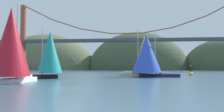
{
  "coord_description": "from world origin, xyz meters",
  "views": [
    {
      "loc": [
        6.78,
        -23.48,
        2.06
      ],
      "look_at": [
        0.0,
        35.59,
        4.63
      ],
      "focal_mm": 40.13,
      "sensor_mm": 36.0,
      "label": 1
    }
  ],
  "objects_px": {
    "sailboat_crimson_sail": "(11,44)",
    "sailboat_blue_spinnaker": "(147,55)",
    "sailboat_yellow_sail": "(144,55)",
    "channel_buoy": "(191,74)",
    "sailboat_teal_sail": "(49,53)"
  },
  "relations": [
    {
      "from": "sailboat_teal_sail",
      "to": "channel_buoy",
      "type": "xyz_separation_m",
      "value": [
        27.8,
        18.92,
        -4.05
      ]
    },
    {
      "from": "sailboat_crimson_sail",
      "to": "channel_buoy",
      "type": "bearing_deg",
      "value": 49.43
    },
    {
      "from": "sailboat_blue_spinnaker",
      "to": "channel_buoy",
      "type": "distance_m",
      "value": 16.12
    },
    {
      "from": "sailboat_blue_spinnaker",
      "to": "channel_buoy",
      "type": "relative_size",
      "value": 3.65
    },
    {
      "from": "sailboat_blue_spinnaker",
      "to": "sailboat_yellow_sail",
      "type": "height_order",
      "value": "sailboat_yellow_sail"
    },
    {
      "from": "sailboat_yellow_sail",
      "to": "channel_buoy",
      "type": "height_order",
      "value": "sailboat_yellow_sail"
    },
    {
      "from": "sailboat_crimson_sail",
      "to": "sailboat_teal_sail",
      "type": "bearing_deg",
      "value": 90.76
    },
    {
      "from": "sailboat_crimson_sail",
      "to": "sailboat_blue_spinnaker",
      "type": "distance_m",
      "value": 26.91
    },
    {
      "from": "sailboat_teal_sail",
      "to": "sailboat_crimson_sail",
      "type": "xyz_separation_m",
      "value": [
        0.18,
        -13.34,
        0.46
      ]
    },
    {
      "from": "sailboat_crimson_sail",
      "to": "channel_buoy",
      "type": "relative_size",
      "value": 3.92
    },
    {
      "from": "sailboat_blue_spinnaker",
      "to": "sailboat_yellow_sail",
      "type": "distance_m",
      "value": 5.61
    },
    {
      "from": "sailboat_crimson_sail",
      "to": "sailboat_yellow_sail",
      "type": "xyz_separation_m",
      "value": [
        16.49,
        26.39,
        -0.26
      ]
    },
    {
      "from": "channel_buoy",
      "to": "sailboat_yellow_sail",
      "type": "bearing_deg",
      "value": -152.18
    },
    {
      "from": "sailboat_yellow_sail",
      "to": "sailboat_crimson_sail",
      "type": "bearing_deg",
      "value": -122.0
    },
    {
      "from": "sailboat_crimson_sail",
      "to": "channel_buoy",
      "type": "height_order",
      "value": "sailboat_crimson_sail"
    }
  ]
}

